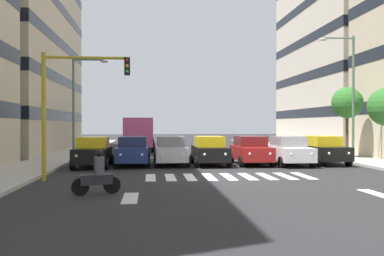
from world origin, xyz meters
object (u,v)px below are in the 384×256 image
at_px(traffic_light_gantry, 69,96).
at_px(street_tree_1, 347,103).
at_px(motorcycle_with_rider, 97,176).
at_px(bus_behind_traffic, 139,130).
at_px(street_lamp_left, 348,86).
at_px(car_1, 289,150).
at_px(car_6, 93,152).
at_px(car_0, 323,150).
at_px(car_2, 251,150).
at_px(street_lamp_right, 79,96).
at_px(car_5, 133,151).
at_px(car_4, 171,150).
at_px(car_3, 210,150).

bearing_deg(traffic_light_gantry, street_tree_1, -150.13).
bearing_deg(motorcycle_with_rider, bus_behind_traffic, -91.74).
bearing_deg(street_lamp_left, car_1, 15.70).
relative_size(car_6, street_lamp_left, 0.57).
height_order(car_0, bus_behind_traffic, bus_behind_traffic).
bearing_deg(motorcycle_with_rider, car_1, -135.16).
height_order(car_2, street_lamp_right, street_lamp_right).
distance_m(car_2, car_5, 7.04).
xyz_separation_m(car_4, street_lamp_right, (6.34, -6.17, 3.58)).
bearing_deg(car_0, motorcycle_with_rider, 40.27).
xyz_separation_m(traffic_light_gantry, street_lamp_right, (1.64, -13.05, 0.81)).
bearing_deg(car_1, bus_behind_traffic, -60.78).
bearing_deg(car_2, street_tree_1, -157.61).
xyz_separation_m(car_0, car_2, (4.51, -0.03, 0.00)).
xyz_separation_m(street_lamp_left, street_lamp_right, (17.56, -5.73, -0.37)).
xyz_separation_m(car_4, bus_behind_traffic, (2.23, -15.70, 0.97)).
distance_m(car_2, street_lamp_right, 13.33).
height_order(street_lamp_left, street_lamp_right, street_lamp_left).
bearing_deg(car_4, car_5, 3.01).
relative_size(car_1, traffic_light_gantry, 0.81).
xyz_separation_m(car_0, car_4, (9.32, -0.24, 0.00)).
relative_size(car_1, street_tree_1, 0.92).
height_order(car_6, street_lamp_left, street_lamp_left).
height_order(car_1, car_3, same).
xyz_separation_m(street_lamp_left, street_tree_1, (-1.07, -2.44, -0.93)).
bearing_deg(car_1, motorcycle_with_rider, 44.84).
distance_m(motorcycle_with_rider, street_lamp_right, 17.62).
distance_m(car_0, traffic_light_gantry, 15.76).
distance_m(car_1, street_lamp_left, 5.92).
bearing_deg(car_3, car_1, 173.59).
distance_m(car_1, street_lamp_right, 15.43).
xyz_separation_m(car_4, street_tree_1, (-12.29, -2.88, 3.01)).
xyz_separation_m(car_1, street_lamp_left, (-4.24, -1.19, 3.95)).
height_order(car_5, street_tree_1, street_tree_1).
relative_size(motorcycle_with_rider, street_lamp_left, 0.21).
relative_size(car_4, motorcycle_with_rider, 2.72).
xyz_separation_m(car_1, car_3, (4.66, -0.52, 0.00)).
bearing_deg(car_2, car_1, 165.63).
bearing_deg(street_tree_1, car_3, 17.30).
height_order(car_2, car_4, same).
xyz_separation_m(car_0, traffic_light_gantry, (14.02, 6.64, 2.77)).
bearing_deg(car_2, motorcycle_with_rider, 53.24).
bearing_deg(car_0, traffic_light_gantry, 25.34).
distance_m(car_0, car_6, 13.78).
relative_size(car_3, street_lamp_left, 0.57).
xyz_separation_m(car_1, bus_behind_traffic, (9.20, -16.46, 0.97)).
distance_m(motorcycle_with_rider, street_tree_1, 20.74).
bearing_deg(car_4, street_lamp_left, -177.77).
xyz_separation_m(bus_behind_traffic, street_tree_1, (-14.52, 12.82, 2.04)).
height_order(car_3, motorcycle_with_rider, car_3).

